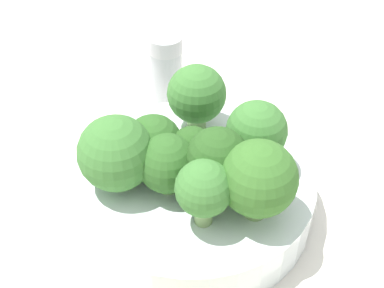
# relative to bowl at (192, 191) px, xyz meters

# --- Properties ---
(ground_plane) EXTENTS (3.00, 3.00, 0.00)m
(ground_plane) POSITION_rel_bowl_xyz_m (0.00, 0.00, -0.02)
(ground_plane) COLOR silver
(bowl) EXTENTS (0.20, 0.20, 0.04)m
(bowl) POSITION_rel_bowl_xyz_m (0.00, 0.00, 0.00)
(bowl) COLOR silver
(bowl) RESTS_ON ground_plane
(broccoli_floret_0) EXTENTS (0.05, 0.05, 0.05)m
(broccoli_floret_0) POSITION_rel_bowl_xyz_m (0.01, -0.03, 0.05)
(broccoli_floret_0) COLOR #8EB770
(broccoli_floret_0) RESTS_ON bowl
(broccoli_floret_1) EXTENTS (0.05, 0.05, 0.06)m
(broccoli_floret_1) POSITION_rel_bowl_xyz_m (0.01, 0.03, 0.05)
(broccoli_floret_1) COLOR #7A9E5B
(broccoli_floret_1) RESTS_ON bowl
(broccoli_floret_2) EXTENTS (0.06, 0.06, 0.06)m
(broccoli_floret_2) POSITION_rel_bowl_xyz_m (0.04, -0.05, 0.05)
(broccoli_floret_2) COLOR #84AD66
(broccoli_floret_2) RESTS_ON bowl
(broccoli_floret_3) EXTENTS (0.05, 0.05, 0.05)m
(broccoli_floret_3) POSITION_rel_bowl_xyz_m (0.02, -0.01, 0.05)
(broccoli_floret_3) COLOR #8EB770
(broccoli_floret_3) RESTS_ON bowl
(broccoli_floret_4) EXTENTS (0.05, 0.05, 0.06)m
(broccoli_floret_4) POSITION_rel_bowl_xyz_m (-0.06, -0.02, 0.05)
(broccoli_floret_4) COLOR #84AD66
(broccoli_floret_4) RESTS_ON bowl
(broccoli_floret_5) EXTENTS (0.04, 0.04, 0.05)m
(broccoli_floret_5) POSITION_rel_bowl_xyz_m (-0.00, 0.00, 0.05)
(broccoli_floret_5) COLOR #8EB770
(broccoli_floret_5) RESTS_ON bowl
(broccoli_floret_6) EXTENTS (0.04, 0.04, 0.06)m
(broccoli_floret_6) POSITION_rel_bowl_xyz_m (0.04, 0.03, 0.05)
(broccoli_floret_6) COLOR #7A9E5B
(broccoli_floret_6) RESTS_ON bowl
(broccoli_floret_7) EXTENTS (0.06, 0.06, 0.07)m
(broccoli_floret_7) POSITION_rel_bowl_xyz_m (0.02, 0.06, 0.06)
(broccoli_floret_7) COLOR #7A9E5B
(broccoli_floret_7) RESTS_ON bowl
(broccoli_floret_8) EXTENTS (0.05, 0.05, 0.06)m
(broccoli_floret_8) POSITION_rel_bowl_xyz_m (-0.03, 0.04, 0.06)
(broccoli_floret_8) COLOR #7A9E5B
(broccoli_floret_8) RESTS_ON bowl
(pepper_shaker) EXTENTS (0.04, 0.04, 0.07)m
(pepper_shaker) POSITION_rel_bowl_xyz_m (-0.13, -0.10, 0.02)
(pepper_shaker) COLOR #B2B7BC
(pepper_shaker) RESTS_ON ground_plane
(almond_crumb_0) EXTENTS (0.01, 0.00, 0.01)m
(almond_crumb_0) POSITION_rel_bowl_xyz_m (-0.16, 0.01, -0.02)
(almond_crumb_0) COLOR #AD7F4C
(almond_crumb_0) RESTS_ON ground_plane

